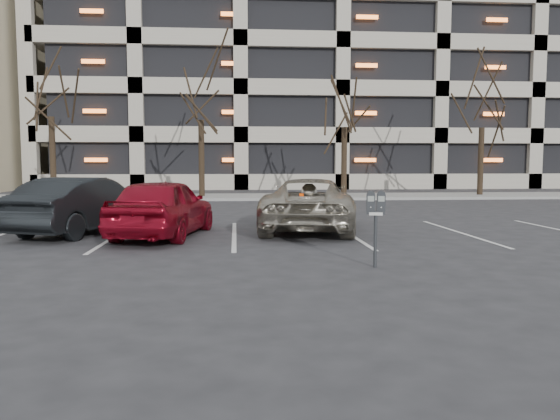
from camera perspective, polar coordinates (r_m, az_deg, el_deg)
ground at (r=10.96m, az=2.52°, el=-4.17°), size 140.00×140.00×0.00m
sidewalk at (r=26.82m, az=-1.74°, el=1.39°), size 80.00×4.00×0.12m
stall_lines at (r=13.15m, az=-4.81°, el=-2.62°), size 16.90×5.20×0.00m
parking_garage at (r=47.13m, az=12.25°, el=14.07°), size 52.00×20.00×19.00m
tree_a at (r=28.45m, az=-22.96°, el=13.73°), size 3.81×3.81×8.65m
tree_b at (r=27.13m, az=-8.31°, el=14.13°), size 3.70×3.70×8.41m
tree_c at (r=27.53m, az=6.79°, el=12.97°), size 3.40×3.40×7.72m
tree_d at (r=29.70m, az=20.46°, el=12.13°), size 3.41×3.41×7.74m
parking_meter at (r=9.15m, az=9.98°, el=-0.01°), size 0.34×0.18×1.25m
suv_silver at (r=14.06m, az=3.13°, el=0.59°), size 3.03×5.12×1.34m
car_red at (r=13.06m, az=-12.10°, el=0.28°), size 2.39×4.33×1.39m
car_dark at (r=14.27m, az=-19.76°, el=0.47°), size 2.88×4.44×1.38m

